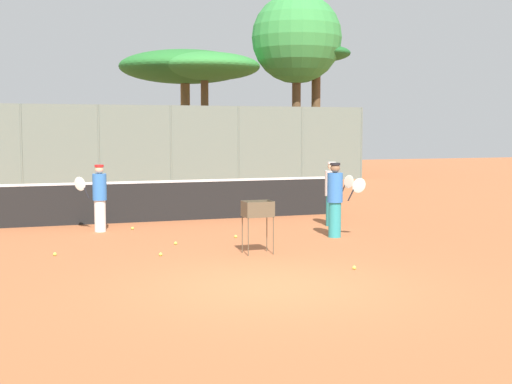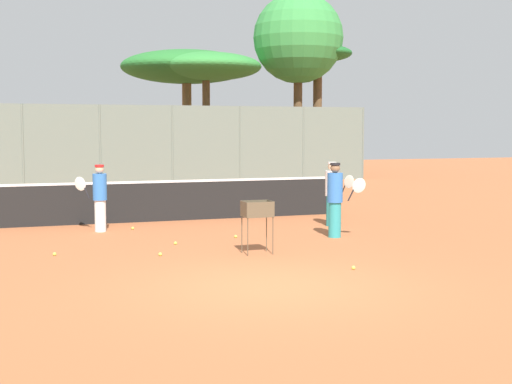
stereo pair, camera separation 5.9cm
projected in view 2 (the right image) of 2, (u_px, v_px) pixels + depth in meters
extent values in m
plane|color=#B26038|center=(270.00, 287.00, 10.90)|extent=(80.00, 80.00, 0.00)
cylinder|color=#26592D|center=(338.00, 195.00, 20.27)|extent=(0.10, 0.10, 1.07)
cube|color=black|center=(160.00, 202.00, 18.59)|extent=(10.24, 0.01, 1.01)
cube|color=white|center=(160.00, 182.00, 18.54)|extent=(10.24, 0.02, 0.06)
cylinder|color=slate|center=(23.00, 146.00, 29.16)|extent=(0.08, 0.08, 3.44)
cylinder|color=slate|center=(100.00, 145.00, 30.19)|extent=(0.08, 0.08, 3.44)
cylinder|color=slate|center=(172.00, 145.00, 31.22)|extent=(0.08, 0.08, 3.44)
cylinder|color=slate|center=(240.00, 144.00, 32.24)|extent=(0.08, 0.08, 3.44)
cylinder|color=slate|center=(303.00, 144.00, 33.27)|extent=(0.08, 0.08, 3.44)
cylinder|color=slate|center=(363.00, 143.00, 34.30)|extent=(0.08, 0.08, 3.44)
cube|color=slate|center=(100.00, 145.00, 30.19)|extent=(24.96, 0.01, 3.44)
cylinder|color=brown|center=(187.00, 130.00, 37.11)|extent=(0.48, 0.48, 4.76)
ellipsoid|color=#28722D|center=(187.00, 67.00, 36.82)|extent=(6.78, 6.78, 1.69)
cylinder|color=brown|center=(317.00, 119.00, 37.62)|extent=(0.47, 0.47, 5.92)
ellipsoid|color=#1E6028|center=(318.00, 53.00, 37.32)|extent=(3.59, 3.59, 0.90)
cylinder|color=brown|center=(206.00, 129.00, 36.12)|extent=(0.39, 0.39, 4.84)
ellipsoid|color=#338438|center=(206.00, 67.00, 35.84)|extent=(5.61, 5.61, 1.40)
cylinder|color=brown|center=(298.00, 121.00, 37.17)|extent=(0.45, 0.45, 5.70)
sphere|color=#388E42|center=(298.00, 38.00, 36.80)|extent=(4.66, 4.66, 4.66)
cylinder|color=white|center=(100.00, 216.00, 16.74)|extent=(0.26, 0.26, 0.74)
cylinder|color=blue|center=(100.00, 187.00, 16.68)|extent=(0.33, 0.33, 0.62)
sphere|color=#DBB28C|center=(99.00, 169.00, 16.64)|extent=(0.20, 0.20, 0.20)
cylinder|color=red|center=(99.00, 166.00, 16.63)|extent=(0.21, 0.21, 0.05)
cylinder|color=black|center=(87.00, 193.00, 16.79)|extent=(0.14, 0.11, 0.27)
ellipsoid|color=silver|center=(80.00, 184.00, 16.81)|extent=(0.34, 0.26, 0.43)
cylinder|color=teal|center=(332.00, 211.00, 17.72)|extent=(0.27, 0.27, 0.75)
cylinder|color=white|center=(332.00, 183.00, 17.66)|extent=(0.33, 0.33, 0.63)
sphere|color=#DBB28C|center=(332.00, 166.00, 17.63)|extent=(0.20, 0.20, 0.20)
cylinder|color=white|center=(332.00, 163.00, 17.62)|extent=(0.21, 0.21, 0.05)
cylinder|color=black|center=(343.00, 190.00, 17.44)|extent=(0.09, 0.14, 0.27)
ellipsoid|color=silver|center=(349.00, 182.00, 17.30)|extent=(0.21, 0.37, 0.43)
cylinder|color=teal|center=(335.00, 220.00, 15.86)|extent=(0.28, 0.28, 0.79)
cylinder|color=blue|center=(335.00, 188.00, 15.79)|extent=(0.34, 0.34, 0.65)
sphere|color=#8C6647|center=(335.00, 168.00, 15.76)|extent=(0.21, 0.21, 0.21)
cylinder|color=black|center=(335.00, 164.00, 15.75)|extent=(0.22, 0.22, 0.05)
cylinder|color=black|center=(351.00, 195.00, 15.72)|extent=(0.14, 0.11, 0.27)
ellipsoid|color=silver|center=(359.00, 186.00, 15.66)|extent=(0.35, 0.24, 0.43)
cylinder|color=brown|center=(248.00, 237.00, 13.51)|extent=(0.02, 0.02, 0.73)
cylinder|color=brown|center=(273.00, 236.00, 13.68)|extent=(0.02, 0.02, 0.73)
cylinder|color=brown|center=(242.00, 234.00, 13.85)|extent=(0.02, 0.02, 0.73)
cylinder|color=brown|center=(266.00, 233.00, 14.01)|extent=(0.02, 0.02, 0.73)
cube|color=brown|center=(257.00, 216.00, 13.73)|extent=(0.55, 0.40, 0.01)
cube|color=brown|center=(261.00, 210.00, 13.53)|extent=(0.55, 0.01, 0.30)
cube|color=brown|center=(254.00, 208.00, 13.90)|extent=(0.55, 0.01, 0.30)
cube|color=brown|center=(244.00, 209.00, 13.62)|extent=(0.01, 0.40, 0.30)
cube|color=brown|center=(271.00, 208.00, 13.81)|extent=(0.01, 0.40, 0.30)
sphere|color=#D1E54C|center=(268.00, 214.00, 13.73)|extent=(0.07, 0.07, 0.07)
sphere|color=#D1E54C|center=(267.00, 211.00, 13.82)|extent=(0.07, 0.07, 0.07)
sphere|color=#D1E54C|center=(248.00, 215.00, 13.63)|extent=(0.07, 0.07, 0.07)
sphere|color=#D1E54C|center=(252.00, 215.00, 13.57)|extent=(0.07, 0.07, 0.07)
sphere|color=#D1E54C|center=(262.00, 214.00, 13.69)|extent=(0.07, 0.07, 0.07)
sphere|color=#D1E54C|center=(266.00, 213.00, 13.89)|extent=(0.07, 0.07, 0.07)
sphere|color=#D1E54C|center=(250.00, 214.00, 13.77)|extent=(0.07, 0.07, 0.07)
sphere|color=#D1E54C|center=(256.00, 211.00, 13.72)|extent=(0.07, 0.07, 0.07)
sphere|color=#D1E54C|center=(264.00, 215.00, 13.63)|extent=(0.07, 0.07, 0.07)
sphere|color=#D1E54C|center=(245.00, 214.00, 13.75)|extent=(0.07, 0.07, 0.07)
sphere|color=#D1E54C|center=(260.00, 214.00, 13.68)|extent=(0.07, 0.07, 0.07)
sphere|color=#D1E54C|center=(353.00, 268.00, 12.23)|extent=(0.07, 0.07, 0.07)
sphere|color=#D1E54C|center=(175.00, 243.00, 14.86)|extent=(0.07, 0.07, 0.07)
sphere|color=#D1E54C|center=(160.00, 254.00, 13.54)|extent=(0.07, 0.07, 0.07)
sphere|color=#D1E54C|center=(55.00, 254.00, 13.57)|extent=(0.07, 0.07, 0.07)
sphere|color=#D1E54C|center=(133.00, 228.00, 17.11)|extent=(0.07, 0.07, 0.07)
sphere|color=#D1E54C|center=(236.00, 236.00, 15.79)|extent=(0.07, 0.07, 0.07)
cube|color=#3F4C8C|center=(107.00, 171.00, 33.45)|extent=(4.20, 1.70, 0.90)
cube|color=#33383D|center=(102.00, 154.00, 33.31)|extent=(2.20, 1.50, 0.70)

